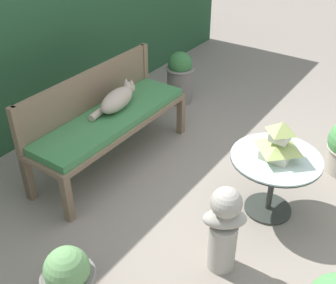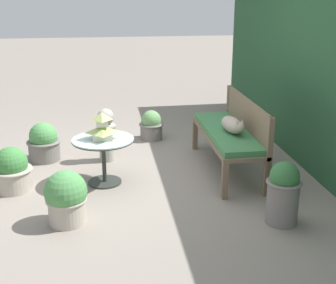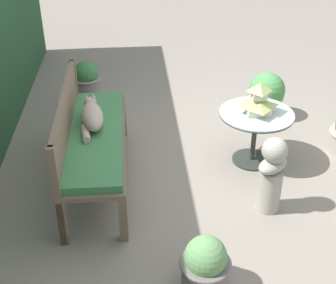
% 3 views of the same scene
% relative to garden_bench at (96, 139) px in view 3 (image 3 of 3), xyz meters
% --- Properties ---
extents(ground, '(30.00, 30.00, 0.00)m').
position_rel_garden_bench_xyz_m(ground, '(0.09, -1.12, -0.42)').
color(ground, gray).
extents(garden_bench, '(1.58, 0.49, 0.49)m').
position_rel_garden_bench_xyz_m(garden_bench, '(0.00, 0.00, 0.00)').
color(garden_bench, brown).
rests_on(garden_bench, ground).
extents(bench_backrest, '(1.58, 0.06, 0.83)m').
position_rel_garden_bench_xyz_m(bench_backrest, '(-0.00, 0.22, 0.19)').
color(bench_backrest, brown).
rests_on(bench_backrest, ground).
extents(cat, '(0.55, 0.23, 0.20)m').
position_rel_garden_bench_xyz_m(cat, '(0.12, 0.02, 0.16)').
color(cat, '#A89989').
rests_on(cat, garden_bench).
extents(patio_table, '(0.66, 0.66, 0.50)m').
position_rel_garden_bench_xyz_m(patio_table, '(0.20, -1.40, -0.02)').
color(patio_table, '#2D332D').
rests_on(patio_table, ground).
extents(pagoda_birdhouse, '(0.27, 0.27, 0.29)m').
position_rel_garden_bench_xyz_m(pagoda_birdhouse, '(0.20, -1.40, 0.21)').
color(pagoda_birdhouse, silver).
rests_on(pagoda_birdhouse, patio_table).
extents(garden_bust, '(0.29, 0.32, 0.65)m').
position_rel_garden_bench_xyz_m(garden_bust, '(-0.49, -1.36, -0.07)').
color(garden_bust, '#A39E93').
rests_on(garden_bust, ground).
extents(potted_plant_table_near, '(0.34, 0.34, 0.41)m').
position_rel_garden_bench_xyz_m(potted_plant_table_near, '(-1.25, -0.73, -0.22)').
color(potted_plant_table_near, slate).
rests_on(potted_plant_table_near, ground).
extents(potted_plant_path_edge, '(0.32, 0.32, 0.58)m').
position_rel_garden_bench_xyz_m(potted_plant_path_edge, '(1.32, 0.17, -0.12)').
color(potted_plant_path_edge, slate).
rests_on(potted_plant_path_edge, ground).
extents(potted_plant_bench_right, '(0.38, 0.38, 0.50)m').
position_rel_garden_bench_xyz_m(potted_plant_bench_right, '(1.05, -1.74, -0.17)').
color(potted_plant_bench_right, '#ADA393').
rests_on(potted_plant_bench_right, ground).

